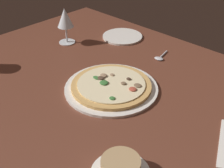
{
  "coord_description": "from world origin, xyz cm",
  "views": [
    {
      "loc": [
        -59.98,
        62.99,
        64.72
      ],
      "look_at": [
        1.0,
        -0.66,
        7.0
      ],
      "focal_mm": 47.88,
      "sensor_mm": 36.0,
      "label": 1
    }
  ],
  "objects_px": {
    "side_plate": "(122,36)",
    "wine_glass_far": "(65,19)",
    "spoon": "(160,58)",
    "pizza_main": "(111,86)"
  },
  "relations": [
    {
      "from": "side_plate",
      "to": "spoon",
      "type": "height_order",
      "value": "spoon"
    },
    {
      "from": "spoon",
      "to": "wine_glass_far",
      "type": "bearing_deg",
      "value": 22.9
    },
    {
      "from": "side_plate",
      "to": "spoon",
      "type": "xyz_separation_m",
      "value": [
        -0.26,
        0.05,
        0.0
      ]
    },
    {
      "from": "wine_glass_far",
      "to": "side_plate",
      "type": "bearing_deg",
      "value": -123.7
    },
    {
      "from": "pizza_main",
      "to": "wine_glass_far",
      "type": "distance_m",
      "value": 0.46
    },
    {
      "from": "side_plate",
      "to": "spoon",
      "type": "relative_size",
      "value": 1.89
    },
    {
      "from": "side_plate",
      "to": "wine_glass_far",
      "type": "bearing_deg",
      "value": 56.3
    },
    {
      "from": "wine_glass_far",
      "to": "spoon",
      "type": "distance_m",
      "value": 0.46
    },
    {
      "from": "pizza_main",
      "to": "side_plate",
      "type": "bearing_deg",
      "value": -52.99
    },
    {
      "from": "wine_glass_far",
      "to": "pizza_main",
      "type": "bearing_deg",
      "value": 161.84
    }
  ]
}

